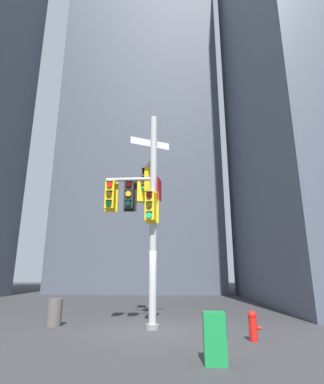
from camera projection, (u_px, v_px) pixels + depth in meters
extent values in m
plane|color=#38383A|center=(152.00, 330.00, 9.76)|extent=(120.00, 120.00, 0.00)
cube|color=#4C5460|center=(147.00, 123.00, 39.76)|extent=(16.64, 16.64, 41.91)
cylinder|color=#B2B2B5|center=(153.00, 214.00, 10.76)|extent=(0.26, 0.26, 7.63)
cylinder|color=gray|center=(152.00, 327.00, 9.78)|extent=(0.46, 0.46, 0.16)
cylinder|color=#B2B2B5|center=(146.00, 170.00, 12.83)|extent=(1.11, 3.07, 0.14)
cylinder|color=#B2B2B5|center=(130.00, 179.00, 11.17)|extent=(1.77, 0.15, 0.14)
cube|color=yellow|center=(152.00, 181.00, 12.27)|extent=(0.18, 0.47, 1.14)
cube|color=yellow|center=(148.00, 180.00, 12.22)|extent=(0.43, 0.43, 1.00)
cylinder|color=#360605|center=(143.00, 172.00, 12.27)|extent=(0.12, 0.21, 0.20)
cube|color=black|center=(143.00, 169.00, 12.30)|extent=(0.14, 0.23, 0.02)
cylinder|color=#3C2C06|center=(143.00, 180.00, 12.18)|extent=(0.12, 0.21, 0.20)
cube|color=black|center=(143.00, 177.00, 12.21)|extent=(0.14, 0.23, 0.02)
cylinder|color=#19C672|center=(143.00, 188.00, 12.08)|extent=(0.12, 0.21, 0.20)
cube|color=black|center=(143.00, 185.00, 12.12)|extent=(0.14, 0.23, 0.02)
cube|color=yellow|center=(144.00, 192.00, 13.91)|extent=(0.18, 0.47, 1.14)
cube|color=yellow|center=(140.00, 191.00, 13.86)|extent=(0.43, 0.43, 1.00)
cylinder|color=#360605|center=(136.00, 184.00, 13.91)|extent=(0.12, 0.21, 0.20)
cube|color=black|center=(136.00, 181.00, 13.94)|extent=(0.14, 0.23, 0.02)
cylinder|color=#3C2C06|center=(136.00, 191.00, 13.81)|extent=(0.12, 0.21, 0.20)
cube|color=black|center=(136.00, 189.00, 13.85)|extent=(0.14, 0.23, 0.02)
cylinder|color=#19C672|center=(136.00, 198.00, 13.72)|extent=(0.12, 0.21, 0.20)
cube|color=black|center=(136.00, 196.00, 13.75)|extent=(0.14, 0.23, 0.02)
cube|color=black|center=(130.00, 196.00, 11.19)|extent=(0.48, 0.03, 1.14)
cube|color=black|center=(129.00, 195.00, 11.01)|extent=(0.34, 0.34, 1.00)
cylinder|color=#360605|center=(129.00, 184.00, 10.91)|extent=(0.20, 0.06, 0.20)
cube|color=black|center=(129.00, 181.00, 10.94)|extent=(0.22, 0.07, 0.02)
cylinder|color=yellow|center=(128.00, 194.00, 10.82)|extent=(0.20, 0.06, 0.20)
cube|color=black|center=(128.00, 190.00, 10.85)|extent=(0.22, 0.07, 0.02)
cylinder|color=#06311C|center=(128.00, 203.00, 10.73)|extent=(0.20, 0.06, 0.20)
cube|color=black|center=(128.00, 200.00, 10.75)|extent=(0.22, 0.07, 0.02)
cube|color=yellow|center=(112.00, 197.00, 11.25)|extent=(0.48, 0.03, 1.14)
cube|color=yellow|center=(110.00, 196.00, 11.06)|extent=(0.34, 0.34, 1.00)
cylinder|color=red|center=(109.00, 185.00, 10.96)|extent=(0.20, 0.06, 0.20)
cube|color=black|center=(110.00, 182.00, 10.99)|extent=(0.22, 0.07, 0.02)
cylinder|color=#3C2C06|center=(109.00, 194.00, 10.87)|extent=(0.20, 0.06, 0.20)
cube|color=black|center=(109.00, 191.00, 10.90)|extent=(0.22, 0.07, 0.02)
cylinder|color=#06311C|center=(109.00, 204.00, 10.78)|extent=(0.20, 0.06, 0.20)
cube|color=black|center=(109.00, 200.00, 10.81)|extent=(0.22, 0.07, 0.02)
cube|color=yellow|center=(152.00, 208.00, 10.68)|extent=(0.48, 0.12, 1.14)
cube|color=yellow|center=(151.00, 206.00, 10.51)|extent=(0.40, 0.40, 1.00)
cylinder|color=#360605|center=(149.00, 195.00, 10.41)|extent=(0.21, 0.10, 0.20)
cube|color=black|center=(149.00, 192.00, 10.44)|extent=(0.23, 0.11, 0.02)
cylinder|color=#3C2C06|center=(149.00, 205.00, 10.32)|extent=(0.21, 0.10, 0.20)
cube|color=black|center=(149.00, 202.00, 10.35)|extent=(0.23, 0.11, 0.02)
cylinder|color=#19C672|center=(149.00, 215.00, 10.23)|extent=(0.21, 0.10, 0.20)
cube|color=black|center=(149.00, 212.00, 10.25)|extent=(0.23, 0.11, 0.02)
cube|color=white|center=(150.00, 143.00, 11.82)|extent=(1.44, 0.80, 0.28)
cube|color=#19479E|center=(150.00, 143.00, 11.82)|extent=(1.40, 0.77, 0.24)
cube|color=red|center=(159.00, 189.00, 10.95)|extent=(0.11, 0.64, 0.80)
cube|color=white|center=(159.00, 189.00, 10.95)|extent=(0.10, 0.60, 0.76)
cylinder|color=red|center=(253.00, 329.00, 8.10)|extent=(0.22, 0.22, 0.60)
sphere|color=red|center=(252.00, 315.00, 8.19)|extent=(0.23, 0.23, 0.23)
cylinder|color=red|center=(259.00, 328.00, 8.10)|extent=(0.10, 0.09, 0.09)
cube|color=#198C3F|center=(215.00, 338.00, 6.05)|extent=(0.44, 0.36, 0.99)
cube|color=black|center=(226.00, 327.00, 6.09)|extent=(0.01, 0.29, 0.36)
cylinder|color=#59514C|center=(54.00, 312.00, 10.49)|extent=(0.51, 0.51, 0.90)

